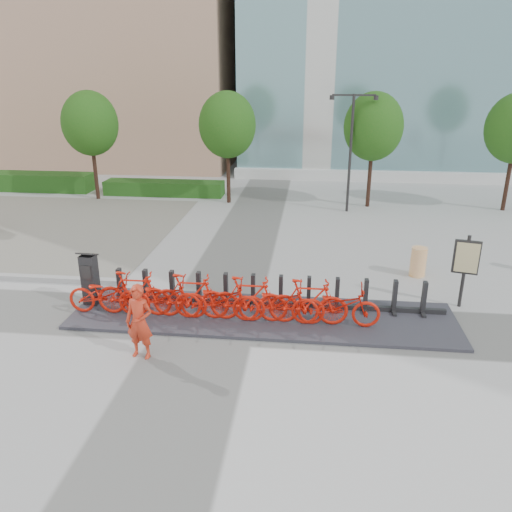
# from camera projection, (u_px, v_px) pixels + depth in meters

# --- Properties ---
(ground) EXTENTS (120.00, 120.00, 0.00)m
(ground) POSITION_uv_depth(u_px,v_px,m) (209.00, 320.00, 12.45)
(ground) COLOR #B8B8B8
(gravel_patch) EXTENTS (14.00, 14.00, 0.00)m
(gravel_patch) POSITION_uv_depth(u_px,v_px,m) (0.00, 226.00, 20.04)
(gravel_patch) COLOR #64625E
(gravel_patch) RESTS_ON ground
(hedge_a) EXTENTS (10.00, 1.40, 0.90)m
(hedge_a) POSITION_uv_depth(u_px,v_px,m) (0.00, 181.00, 26.38)
(hedge_a) COLOR #224517
(hedge_a) RESTS_ON ground
(hedge_b) EXTENTS (6.00, 1.20, 0.70)m
(hedge_b) POSITION_uv_depth(u_px,v_px,m) (164.00, 188.00, 25.17)
(hedge_b) COLOR #224517
(hedge_b) RESTS_ON ground
(tree_0) EXTENTS (2.60, 2.60, 5.10)m
(tree_0) POSITION_uv_depth(u_px,v_px,m) (90.00, 124.00, 23.26)
(tree_0) COLOR #472A1F
(tree_0) RESTS_ON ground
(tree_1) EXTENTS (2.60, 2.60, 5.10)m
(tree_1) POSITION_uv_depth(u_px,v_px,m) (227.00, 125.00, 22.57)
(tree_1) COLOR #472A1F
(tree_1) RESTS_ON ground
(tree_2) EXTENTS (2.60, 2.60, 5.10)m
(tree_2) POSITION_uv_depth(u_px,v_px,m) (373.00, 127.00, 21.88)
(tree_2) COLOR #472A1F
(tree_2) RESTS_ON ground
(streetlamp) EXTENTS (2.00, 0.20, 5.00)m
(streetlamp) POSITION_uv_depth(u_px,v_px,m) (351.00, 140.00, 21.21)
(streetlamp) COLOR black
(streetlamp) RESTS_ON ground
(dock_pad) EXTENTS (9.60, 2.40, 0.08)m
(dock_pad) POSITION_uv_depth(u_px,v_px,m) (262.00, 316.00, 12.58)
(dock_pad) COLOR #34333C
(dock_pad) RESTS_ON ground
(dock_rail_posts) EXTENTS (8.02, 0.50, 0.85)m
(dock_rail_posts) POSITION_uv_depth(u_px,v_px,m) (267.00, 291.00, 12.86)
(dock_rail_posts) COLOR black
(dock_rail_posts) RESTS_ON dock_pad
(bike_0) EXTENTS (1.96, 0.68, 1.03)m
(bike_0) POSITION_uv_depth(u_px,v_px,m) (106.00, 294.00, 12.48)
(bike_0) COLOR red
(bike_0) RESTS_ON dock_pad
(bike_1) EXTENTS (1.90, 0.54, 1.14)m
(bike_1) POSITION_uv_depth(u_px,v_px,m) (134.00, 294.00, 12.38)
(bike_1) COLOR red
(bike_1) RESTS_ON dock_pad
(bike_2) EXTENTS (1.96, 0.68, 1.03)m
(bike_2) POSITION_uv_depth(u_px,v_px,m) (162.00, 297.00, 12.32)
(bike_2) COLOR red
(bike_2) RESTS_ON dock_pad
(bike_3) EXTENTS (1.90, 0.54, 1.14)m
(bike_3) POSITION_uv_depth(u_px,v_px,m) (191.00, 296.00, 12.23)
(bike_3) COLOR red
(bike_3) RESTS_ON dock_pad
(bike_4) EXTENTS (1.96, 0.68, 1.03)m
(bike_4) POSITION_uv_depth(u_px,v_px,m) (220.00, 300.00, 12.17)
(bike_4) COLOR red
(bike_4) RESTS_ON dock_pad
(bike_5) EXTENTS (1.90, 0.54, 1.14)m
(bike_5) POSITION_uv_depth(u_px,v_px,m) (249.00, 299.00, 12.07)
(bike_5) COLOR red
(bike_5) RESTS_ON dock_pad
(bike_6) EXTENTS (1.96, 0.68, 1.03)m
(bike_6) POSITION_uv_depth(u_px,v_px,m) (278.00, 303.00, 12.02)
(bike_6) COLOR red
(bike_6) RESTS_ON dock_pad
(bike_7) EXTENTS (1.90, 0.54, 1.14)m
(bike_7) POSITION_uv_depth(u_px,v_px,m) (308.00, 302.00, 11.92)
(bike_7) COLOR red
(bike_7) RESTS_ON dock_pad
(bike_8) EXTENTS (1.96, 0.68, 1.03)m
(bike_8) POSITION_uv_depth(u_px,v_px,m) (339.00, 306.00, 11.86)
(bike_8) COLOR red
(bike_8) RESTS_ON dock_pad
(kiosk) EXTENTS (0.47, 0.41, 1.46)m
(kiosk) POSITION_uv_depth(u_px,v_px,m) (90.00, 278.00, 12.96)
(kiosk) COLOR black
(kiosk) RESTS_ON dock_pad
(worker_red) EXTENTS (0.66, 0.49, 1.67)m
(worker_red) POSITION_uv_depth(u_px,v_px,m) (139.00, 322.00, 10.58)
(worker_red) COLOR red
(worker_red) RESTS_ON ground
(construction_barrel) EXTENTS (0.54, 0.54, 0.90)m
(construction_barrel) POSITION_uv_depth(u_px,v_px,m) (418.00, 262.00, 15.03)
(construction_barrel) COLOR #FF8100
(construction_barrel) RESTS_ON ground
(map_sign) EXTENTS (0.65, 0.24, 1.96)m
(map_sign) POSITION_uv_depth(u_px,v_px,m) (466.00, 260.00, 12.74)
(map_sign) COLOR black
(map_sign) RESTS_ON ground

